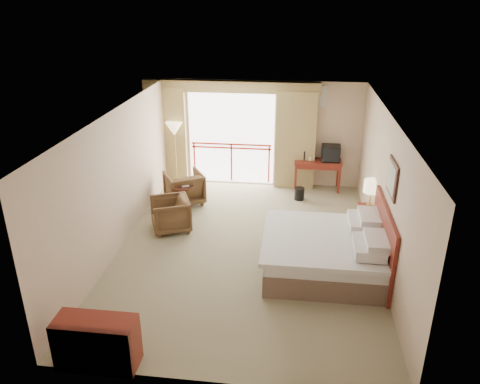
# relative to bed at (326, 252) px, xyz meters

# --- Properties ---
(floor) EXTENTS (7.00, 7.00, 0.00)m
(floor) POSITION_rel_bed_xyz_m (-1.50, 0.60, -0.38)
(floor) COLOR #827B5A
(floor) RESTS_ON ground
(ceiling) EXTENTS (7.00, 7.00, 0.00)m
(ceiling) POSITION_rel_bed_xyz_m (-1.50, 0.60, 2.32)
(ceiling) COLOR white
(ceiling) RESTS_ON wall_back
(wall_back) EXTENTS (5.00, 0.00, 5.00)m
(wall_back) POSITION_rel_bed_xyz_m (-1.50, 4.10, 0.97)
(wall_back) COLOR #C7AB8E
(wall_back) RESTS_ON ground
(wall_front) EXTENTS (5.00, 0.00, 5.00)m
(wall_front) POSITION_rel_bed_xyz_m (-1.50, -2.90, 0.97)
(wall_front) COLOR #C7AB8E
(wall_front) RESTS_ON ground
(wall_left) EXTENTS (0.00, 7.00, 7.00)m
(wall_left) POSITION_rel_bed_xyz_m (-4.00, 0.60, 0.97)
(wall_left) COLOR #C7AB8E
(wall_left) RESTS_ON ground
(wall_right) EXTENTS (0.00, 7.00, 7.00)m
(wall_right) POSITION_rel_bed_xyz_m (1.00, 0.60, 0.97)
(wall_right) COLOR #C7AB8E
(wall_right) RESTS_ON ground
(balcony_door) EXTENTS (2.40, 0.00, 2.40)m
(balcony_door) POSITION_rel_bed_xyz_m (-2.30, 4.08, 0.82)
(balcony_door) COLOR white
(balcony_door) RESTS_ON wall_back
(balcony_railing) EXTENTS (2.09, 0.03, 1.02)m
(balcony_railing) POSITION_rel_bed_xyz_m (-2.30, 4.06, 0.44)
(balcony_railing) COLOR red
(balcony_railing) RESTS_ON wall_back
(curtain_left) EXTENTS (1.00, 0.26, 2.50)m
(curtain_left) POSITION_rel_bed_xyz_m (-3.95, 3.95, 0.87)
(curtain_left) COLOR olive
(curtain_left) RESTS_ON wall_back
(curtain_right) EXTENTS (1.00, 0.26, 2.50)m
(curtain_right) POSITION_rel_bed_xyz_m (-0.65, 3.95, 0.87)
(curtain_right) COLOR olive
(curtain_right) RESTS_ON wall_back
(valance) EXTENTS (4.40, 0.22, 0.28)m
(valance) POSITION_rel_bed_xyz_m (-2.30, 3.98, 2.17)
(valance) COLOR olive
(valance) RESTS_ON wall_back
(hvac_vent) EXTENTS (0.50, 0.04, 0.50)m
(hvac_vent) POSITION_rel_bed_xyz_m (-0.20, 4.07, 1.97)
(hvac_vent) COLOR silver
(hvac_vent) RESTS_ON wall_back
(bed) EXTENTS (2.13, 2.06, 0.97)m
(bed) POSITION_rel_bed_xyz_m (0.00, 0.00, 0.00)
(bed) COLOR brown
(bed) RESTS_ON floor
(headboard) EXTENTS (0.06, 2.10, 1.30)m
(headboard) POSITION_rel_bed_xyz_m (0.96, 0.00, 0.27)
(headboard) COLOR #5F1712
(headboard) RESTS_ON wall_right
(framed_art) EXTENTS (0.04, 0.72, 0.60)m
(framed_art) POSITION_rel_bed_xyz_m (0.97, 0.00, 1.47)
(framed_art) COLOR black
(framed_art) RESTS_ON wall_right
(nightstand) EXTENTS (0.45, 0.52, 0.60)m
(nightstand) POSITION_rel_bed_xyz_m (0.94, 1.55, -0.08)
(nightstand) COLOR #5F1712
(nightstand) RESTS_ON floor
(table_lamp) EXTENTS (0.32, 0.32, 0.57)m
(table_lamp) POSITION_rel_bed_xyz_m (0.94, 1.60, 0.66)
(table_lamp) COLOR tan
(table_lamp) RESTS_ON nightstand
(phone) EXTENTS (0.20, 0.17, 0.08)m
(phone) POSITION_rel_bed_xyz_m (0.89, 1.40, 0.26)
(phone) COLOR black
(phone) RESTS_ON nightstand
(desk) EXTENTS (1.18, 0.57, 0.77)m
(desk) POSITION_rel_bed_xyz_m (-0.06, 3.92, 0.22)
(desk) COLOR #5F1712
(desk) RESTS_ON floor
(tv) EXTENTS (0.45, 0.36, 0.41)m
(tv) POSITION_rel_bed_xyz_m (0.24, 3.87, 0.60)
(tv) COLOR black
(tv) RESTS_ON desk
(coffee_maker) EXTENTS (0.14, 0.14, 0.25)m
(coffee_maker) POSITION_rel_bed_xyz_m (-0.41, 3.87, 0.51)
(coffee_maker) COLOR black
(coffee_maker) RESTS_ON desk
(cup) EXTENTS (0.08, 0.08, 0.09)m
(cup) POSITION_rel_bed_xyz_m (-0.26, 3.82, 0.44)
(cup) COLOR white
(cup) RESTS_ON desk
(wastebasket) EXTENTS (0.27, 0.27, 0.30)m
(wastebasket) POSITION_rel_bed_xyz_m (-0.49, 3.12, -0.23)
(wastebasket) COLOR black
(wastebasket) RESTS_ON floor
(armchair_far) EXTENTS (1.14, 1.15, 0.77)m
(armchair_far) POSITION_rel_bed_xyz_m (-3.23, 2.60, -0.38)
(armchair_far) COLOR #49331E
(armchair_far) RESTS_ON floor
(armchair_near) EXTENTS (1.02, 1.01, 0.72)m
(armchair_near) POSITION_rel_bed_xyz_m (-3.20, 1.20, -0.38)
(armchair_near) COLOR #49331E
(armchair_near) RESTS_ON floor
(side_table) EXTENTS (0.54, 0.54, 0.59)m
(side_table) POSITION_rel_bed_xyz_m (-3.19, 2.23, 0.03)
(side_table) COLOR black
(side_table) RESTS_ON floor
(book) EXTENTS (0.22, 0.26, 0.02)m
(book) POSITION_rel_bed_xyz_m (-3.19, 2.23, 0.22)
(book) COLOR white
(book) RESTS_ON side_table
(floor_lamp) EXTENTS (0.43, 0.43, 1.68)m
(floor_lamp) POSITION_rel_bed_xyz_m (-3.70, 3.72, 1.07)
(floor_lamp) COLOR tan
(floor_lamp) RESTS_ON floor
(dresser) EXTENTS (1.09, 0.46, 0.73)m
(dresser) POSITION_rel_bed_xyz_m (-3.16, -2.77, -0.01)
(dresser) COLOR #5F1712
(dresser) RESTS_ON floor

